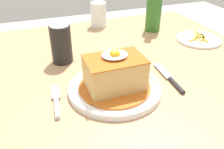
# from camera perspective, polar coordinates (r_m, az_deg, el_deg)

# --- Properties ---
(dining_table) EXTENTS (1.27, 0.99, 0.75)m
(dining_table) POSITION_cam_1_polar(r_m,az_deg,el_deg) (0.76, -6.78, -7.96)
(dining_table) COLOR #A87F56
(dining_table) RESTS_ON ground_plane
(main_plate) EXTENTS (0.25, 0.25, 0.02)m
(main_plate) POSITION_cam_1_polar(r_m,az_deg,el_deg) (0.65, 0.62, -3.18)
(main_plate) COLOR white
(main_plate) RESTS_ON dining_table
(sandwich_meal) EXTENTS (0.19, 0.19, 0.11)m
(sandwich_meal) POSITION_cam_1_polar(r_m,az_deg,el_deg) (0.63, 0.64, 0.14)
(sandwich_meal) COLOR #B75B1E
(sandwich_meal) RESTS_ON main_plate
(fork) EXTENTS (0.03, 0.14, 0.01)m
(fork) POSITION_cam_1_polar(r_m,az_deg,el_deg) (0.62, -12.90, -6.46)
(fork) COLOR silver
(fork) RESTS_ON dining_table
(knife) EXTENTS (0.03, 0.17, 0.01)m
(knife) POSITION_cam_1_polar(r_m,az_deg,el_deg) (0.71, 13.94, -1.41)
(knife) COLOR #262628
(knife) RESTS_ON dining_table
(soda_can) EXTENTS (0.07, 0.07, 0.12)m
(soda_can) POSITION_cam_1_polar(r_m,az_deg,el_deg) (0.79, -11.83, 7.02)
(soda_can) COLOR black
(soda_can) RESTS_ON dining_table
(beer_bottle_green) EXTENTS (0.06, 0.06, 0.27)m
(beer_bottle_green) POSITION_cam_1_polar(r_m,az_deg,el_deg) (1.05, 9.83, 15.33)
(beer_bottle_green) COLOR #2D6B23
(beer_bottle_green) RESTS_ON dining_table
(drinking_glass) EXTENTS (0.07, 0.07, 0.10)m
(drinking_glass) POSITION_cam_1_polar(r_m,az_deg,el_deg) (1.10, -3.20, 13.52)
(drinking_glass) COLOR silver
(drinking_glass) RESTS_ON dining_table
(side_plate_fries) EXTENTS (0.17, 0.17, 0.02)m
(side_plate_fries) POSITION_cam_1_polar(r_m,az_deg,el_deg) (1.02, 19.63, 7.81)
(side_plate_fries) COLOR white
(side_plate_fries) RESTS_ON dining_table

